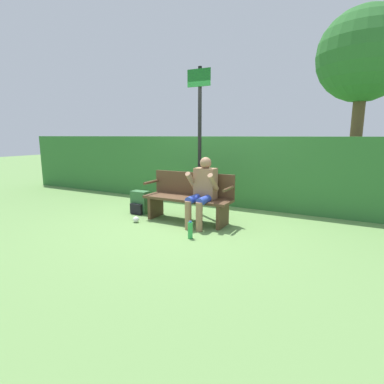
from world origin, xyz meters
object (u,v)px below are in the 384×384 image
at_px(backpack, 140,203).
at_px(water_bottle, 190,230).
at_px(signpost, 199,131).
at_px(parked_car, 231,151).
at_px(park_bench, 189,197).
at_px(tree, 364,57).
at_px(person_seated, 203,189).

xyz_separation_m(backpack, water_bottle, (1.60, -0.85, -0.08)).
relative_size(signpost, parked_car, 0.62).
bearing_deg(park_bench, parked_car, 107.44).
bearing_deg(signpost, tree, 44.48).
height_order(park_bench, signpost, signpost).
bearing_deg(signpost, park_bench, -84.84).
distance_m(person_seated, signpost, 1.22).
xyz_separation_m(park_bench, water_bottle, (0.47, -0.83, -0.31)).
height_order(water_bottle, tree, tree).
distance_m(person_seated, backpack, 1.53).
bearing_deg(tree, water_bottle, -118.25).
xyz_separation_m(park_bench, person_seated, (0.33, -0.13, 0.20)).
bearing_deg(tree, parked_car, 125.04).
bearing_deg(park_bench, person_seated, -20.77).
bearing_deg(parked_car, water_bottle, -169.59).
bearing_deg(park_bench, water_bottle, -60.35).
height_order(backpack, parked_car, parked_car).
xyz_separation_m(park_bench, parked_car, (-3.84, 12.22, 0.20)).
bearing_deg(park_bench, signpost, 95.16).
distance_m(signpost, tree, 3.99).
xyz_separation_m(water_bottle, parked_car, (-4.31, 13.05, 0.51)).
bearing_deg(tree, park_bench, -129.92).
xyz_separation_m(person_seated, signpost, (-0.38, 0.63, 0.98)).
bearing_deg(person_seated, backpack, 174.18).
bearing_deg(parked_car, backpack, -175.35).
xyz_separation_m(backpack, parked_car, (-2.71, 12.20, 0.43)).
distance_m(water_bottle, parked_car, 13.75).
height_order(water_bottle, parked_car, parked_car).
bearing_deg(tree, backpack, -140.49).
relative_size(water_bottle, tree, 0.06).
distance_m(park_bench, water_bottle, 1.01).
relative_size(water_bottle, signpost, 0.10).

